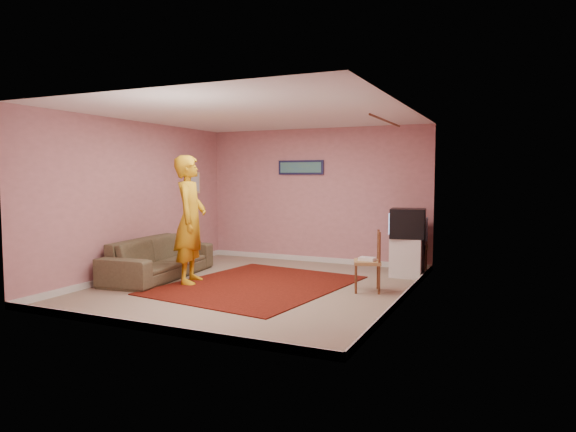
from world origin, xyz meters
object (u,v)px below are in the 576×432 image
at_px(tv_cabinet, 407,257).
at_px(crt_tv, 408,223).
at_px(sofa, 159,258).
at_px(chair_a, 415,240).
at_px(chair_b, 367,254).
at_px(person, 190,220).

distance_m(tv_cabinet, crt_tv, 0.57).
distance_m(crt_tv, sofa, 4.17).
bearing_deg(crt_tv, chair_a, 75.14).
xyz_separation_m(chair_a, chair_b, (-0.36, -1.77, -0.03)).
height_order(tv_cabinet, crt_tv, crt_tv).
xyz_separation_m(tv_cabinet, person, (-3.00, -1.91, 0.67)).
height_order(chair_b, person, person).
bearing_deg(chair_a, sofa, -159.29).
xyz_separation_m(sofa, person, (0.75, -0.16, 0.68)).
bearing_deg(sofa, chair_b, -89.30).
distance_m(crt_tv, chair_b, 1.42).
xyz_separation_m(chair_a, sofa, (-3.80, -2.18, -0.25)).
bearing_deg(tv_cabinet, sofa, -154.91).
xyz_separation_m(chair_a, person, (-3.05, -2.34, 0.42)).
distance_m(crt_tv, chair_a, 0.54).
height_order(tv_cabinet, chair_a, chair_a).
relative_size(tv_cabinet, chair_b, 1.31).
relative_size(tv_cabinet, person, 0.33).
xyz_separation_m(crt_tv, person, (-3.00, -1.91, 0.10)).
bearing_deg(chair_b, chair_a, 151.06).
distance_m(chair_a, sofa, 4.39).
relative_size(crt_tv, sofa, 0.28).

